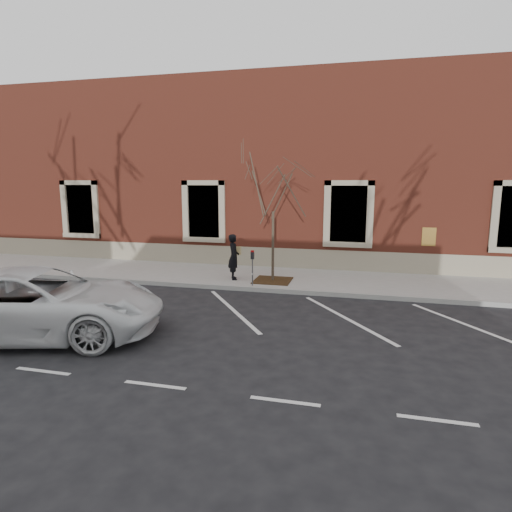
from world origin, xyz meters
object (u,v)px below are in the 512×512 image
(sapling, at_px, (273,192))
(white_truck, at_px, (36,303))
(man, at_px, (234,257))
(parking_meter, at_px, (252,261))

(sapling, height_order, white_truck, sapling)
(man, xyz_separation_m, parking_meter, (0.90, -0.79, 0.02))
(sapling, bearing_deg, white_truck, -124.53)
(parking_meter, distance_m, sapling, 2.51)
(sapling, bearing_deg, parking_meter, -121.08)
(man, relative_size, white_truck, 0.28)
(parking_meter, xyz_separation_m, white_truck, (-3.87, -5.52, -0.18))
(white_truck, bearing_deg, man, -41.21)
(man, bearing_deg, white_truck, 130.27)
(man, height_order, sapling, sapling)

